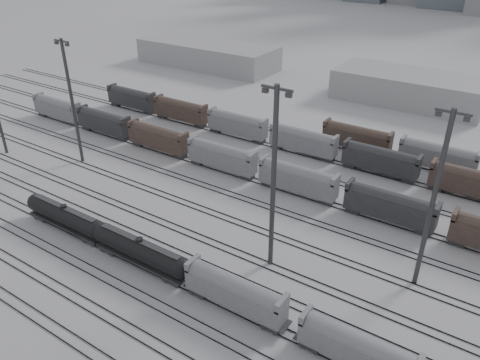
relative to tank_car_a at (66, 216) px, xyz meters
The scene contains 13 objects.
ground 18.11m from the tank_car_a, ahead, with size 900.00×900.00×0.00m, color silver.
tracks 24.47m from the tank_car_a, 42.67° to the left, with size 220.00×71.50×0.16m.
tank_car_a is the anchor object (origin of this frame).
tank_car_b 16.55m from the tank_car_a, ahead, with size 18.32×3.05×4.53m.
hopper_car_a 32.96m from the tank_car_a, ahead, with size 14.12×2.81×5.05m.
hopper_car_b 49.17m from the tank_car_a, ahead, with size 13.43×2.67×4.80m.
light_mast_b 28.08m from the tank_car_a, 134.89° to the left, with size 4.05×0.65×25.32m.
light_mast_c 35.73m from the tank_car_a, 18.46° to the left, with size 4.33×0.69×27.04m.
light_mast_d 55.12m from the tank_car_a, 19.58° to the left, with size 4.09×0.65×25.56m.
bg_string_near 40.40m from the tank_car_a, 50.12° to the left, with size 151.00×3.00×5.60m.
bg_string_mid 59.14m from the tank_car_a, 52.63° to the left, with size 151.00×3.00×5.60m.
warehouse_left 103.01m from the tank_car_a, 114.13° to the left, with size 50.00×18.00×8.00m, color gray.
warehouse_mid 98.06m from the tank_car_a, 73.47° to the left, with size 40.00×18.00×8.00m, color gray.
Camera 1 is at (40.44, -36.27, 43.71)m, focal length 35.00 mm.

